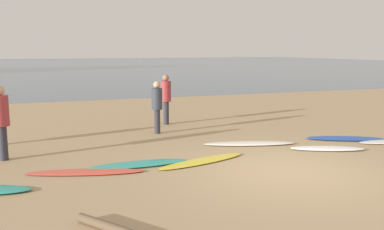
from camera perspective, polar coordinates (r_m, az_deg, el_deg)
ground_plane at (r=18.54m, az=-3.91°, el=0.41°), size 120.00×120.00×0.20m
ocean_water at (r=72.46m, az=-15.88°, el=6.60°), size 140.00×100.00×0.01m
surfboard_1 at (r=9.43m, az=-14.38°, el=-7.57°), size 2.60×1.13×0.06m
surfboard_2 at (r=9.79m, az=-7.32°, el=-6.67°), size 2.31×0.59×0.08m
surfboard_3 at (r=10.01m, az=1.45°, el=-6.30°), size 2.51×1.18×0.06m
surfboard_4 at (r=11.85m, az=7.88°, el=-3.88°), size 2.62×1.18×0.09m
surfboard_5 at (r=11.72m, az=18.07°, el=-4.37°), size 2.01×1.20×0.10m
surfboard_6 at (r=13.20m, az=20.25°, el=-3.02°), size 2.30×1.45×0.09m
person_0 at (r=10.97m, az=-24.67°, el=-0.19°), size 0.37×0.37×1.82m
person_1 at (r=13.23m, az=-4.81°, el=1.67°), size 0.34×0.34×1.67m
person_3 at (r=14.81m, az=-3.59°, el=2.73°), size 0.36×0.36×1.79m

